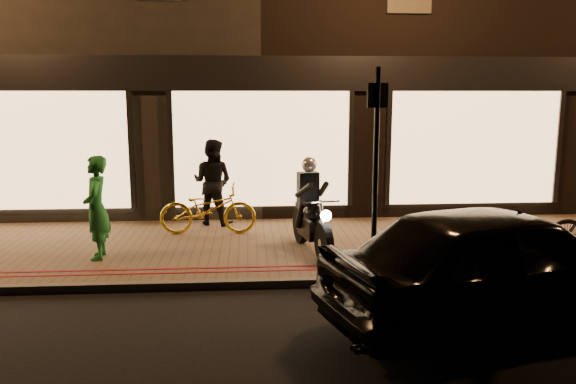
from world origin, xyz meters
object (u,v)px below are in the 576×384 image
object	(u,v)px
sign_post	(376,160)
bicycle_gold	(208,209)
motorcycle	(311,216)
person_green	(96,208)
parked_car	(501,264)

from	to	relation	value
sign_post	bicycle_gold	world-z (taller)	sign_post
motorcycle	person_green	world-z (taller)	person_green
sign_post	parked_car	size ratio (longest dim) A/B	0.68
motorcycle	bicycle_gold	bearing A→B (deg)	132.26
motorcycle	sign_post	xyz separation A→B (m)	(0.82, -1.09, 1.06)
bicycle_gold	parked_car	distance (m)	5.68
sign_post	person_green	xyz separation A→B (m)	(-4.29, 0.94, -0.85)
person_green	parked_car	xyz separation A→B (m)	(5.41, -2.75, -0.20)
person_green	sign_post	bearing A→B (deg)	69.72
motorcycle	bicycle_gold	xyz separation A→B (m)	(-1.81, 1.36, -0.14)
person_green	parked_car	size ratio (longest dim) A/B	0.38
parked_car	bicycle_gold	bearing A→B (deg)	24.43
motorcycle	bicycle_gold	world-z (taller)	motorcycle
person_green	parked_car	world-z (taller)	person_green
motorcycle	person_green	bearing A→B (deg)	171.58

